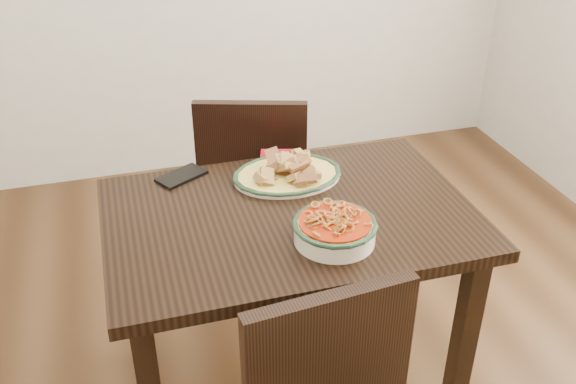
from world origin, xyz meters
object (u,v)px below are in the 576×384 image
object	(u,v)px
chair_far	(254,181)
fish_plate	(287,166)
smartphone	(181,176)
dining_table	(290,242)
noodle_bowl	(335,227)

from	to	relation	value
chair_far	fish_plate	world-z (taller)	chair_far
fish_plate	smartphone	bearing A→B (deg)	162.87
chair_far	smartphone	size ratio (longest dim) A/B	5.55
fish_plate	dining_table	bearing A→B (deg)	-104.09
dining_table	noodle_bowl	world-z (taller)	noodle_bowl
noodle_bowl	smartphone	world-z (taller)	noodle_bowl
noodle_bowl	smartphone	distance (m)	0.61
chair_far	noodle_bowl	xyz separation A→B (m)	(0.04, -0.82, 0.29)
chair_far	noodle_bowl	world-z (taller)	chair_far
dining_table	chair_far	size ratio (longest dim) A/B	1.25
dining_table	noodle_bowl	bearing A→B (deg)	-65.92
dining_table	smartphone	distance (m)	0.43
dining_table	fish_plate	world-z (taller)	fish_plate
dining_table	fish_plate	xyz separation A→B (m)	(0.05, 0.20, 0.15)
noodle_bowl	smartphone	bearing A→B (deg)	126.89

